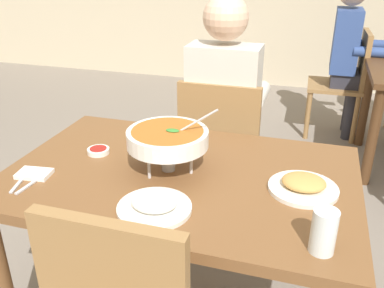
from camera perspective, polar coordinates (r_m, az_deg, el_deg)
name	(u,v)px	position (r m, az deg, el deg)	size (l,w,h in m)	color
dining_table_main	(181,197)	(1.61, -1.56, -7.23)	(1.29, 0.84, 0.73)	brown
chair_diner_main	(222,148)	(2.27, 4.10, -0.61)	(0.44, 0.44, 0.90)	olive
diner_main	(225,105)	(2.21, 4.48, 5.28)	(0.40, 0.45, 1.31)	#2D2D38
curry_bowl	(168,139)	(1.52, -3.35, 0.75)	(0.33, 0.30, 0.26)	silver
rice_plate	(155,205)	(1.34, -5.05, -8.31)	(0.24, 0.24, 0.06)	white
appetizer_plate	(303,186)	(1.48, 15.00, -5.53)	(0.24, 0.24, 0.06)	white
sauce_dish	(98,151)	(1.74, -12.70, -0.89)	(0.09, 0.09, 0.02)	white
napkin_folded	(34,174)	(1.64, -20.78, -3.82)	(0.12, 0.08, 0.02)	white
fork_utensil	(21,180)	(1.62, -22.36, -4.62)	(0.01, 0.17, 0.01)	silver
spoon_utensil	(33,182)	(1.59, -20.93, -4.93)	(0.01, 0.17, 0.01)	silver
drink_glass	(323,233)	(1.20, 17.55, -11.60)	(0.07, 0.07, 0.13)	silver
chair_bg_right	(347,78)	(3.80, 20.46, 8.46)	(0.45, 0.45, 0.90)	olive
patron_bg_right	(349,50)	(3.75, 20.76, 11.97)	(0.45, 0.40, 1.31)	#2D2D38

